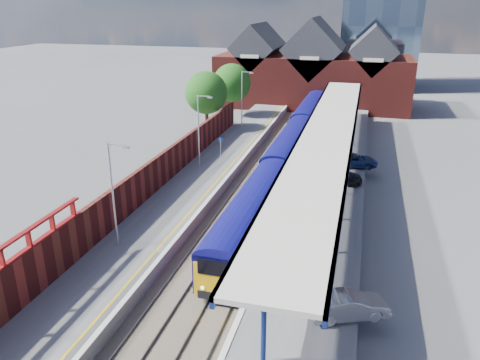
# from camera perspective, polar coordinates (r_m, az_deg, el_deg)

# --- Properties ---
(ground) EXTENTS (240.00, 240.00, 0.00)m
(ground) POSITION_cam_1_polar(r_m,az_deg,el_deg) (51.45, 4.97, 2.79)
(ground) COLOR #5B5B5E
(ground) RESTS_ON ground
(ballast_bed) EXTENTS (6.00, 76.00, 0.06)m
(ballast_bed) POSITION_cam_1_polar(r_m,az_deg,el_deg) (42.22, 2.54, -1.26)
(ballast_bed) COLOR #473D33
(ballast_bed) RESTS_ON ground
(rails) EXTENTS (4.51, 76.00, 0.14)m
(rails) POSITION_cam_1_polar(r_m,az_deg,el_deg) (42.19, 2.54, -1.15)
(rails) COLOR slate
(rails) RESTS_ON ground
(left_platform) EXTENTS (5.00, 76.00, 1.00)m
(left_platform) POSITION_cam_1_polar(r_m,az_deg,el_deg) (43.46, -4.55, 0.02)
(left_platform) COLOR #565659
(left_platform) RESTS_ON ground
(right_platform) EXTENTS (6.00, 76.00, 1.00)m
(right_platform) POSITION_cam_1_polar(r_m,az_deg,el_deg) (41.28, 10.70, -1.45)
(right_platform) COLOR #565659
(right_platform) RESTS_ON ground
(coping_left) EXTENTS (0.30, 76.00, 0.05)m
(coping_left) POSITION_cam_1_polar(r_m,az_deg,el_deg) (42.59, -1.58, 0.39)
(coping_left) COLOR silver
(coping_left) RESTS_ON left_platform
(coping_right) EXTENTS (0.30, 76.00, 0.05)m
(coping_right) POSITION_cam_1_polar(r_m,az_deg,el_deg) (41.35, 6.82, -0.41)
(coping_right) COLOR silver
(coping_right) RESTS_ON right_platform
(yellow_line) EXTENTS (0.14, 76.00, 0.01)m
(yellow_line) POSITION_cam_1_polar(r_m,az_deg,el_deg) (42.76, -2.35, 0.44)
(yellow_line) COLOR yellow
(yellow_line) RESTS_ON left_platform
(train) EXTENTS (3.03, 65.94, 3.45)m
(train) POSITION_cam_1_polar(r_m,az_deg,el_deg) (55.70, 7.54, 6.38)
(train) COLOR #0F0E63
(train) RESTS_ON ground
(canopy) EXTENTS (4.50, 52.00, 4.48)m
(canopy) POSITION_cam_1_polar(r_m,az_deg,el_deg) (41.65, 10.66, 5.66)
(canopy) COLOR navy
(canopy) RESTS_ON right_platform
(lamp_post_b) EXTENTS (1.48, 0.18, 7.00)m
(lamp_post_b) POSITION_cam_1_polar(r_m,az_deg,el_deg) (30.35, -15.08, -1.05)
(lamp_post_b) COLOR #A5A8AA
(lamp_post_b) RESTS_ON left_platform
(lamp_post_c) EXTENTS (1.48, 0.18, 7.00)m
(lamp_post_c) POSITION_cam_1_polar(r_m,az_deg,el_deg) (44.17, -4.92, 6.48)
(lamp_post_c) COLOR #A5A8AA
(lamp_post_c) RESTS_ON left_platform
(lamp_post_d) EXTENTS (1.48, 0.18, 7.00)m
(lamp_post_d) POSITION_cam_1_polar(r_m,az_deg,el_deg) (59.10, 0.36, 10.26)
(lamp_post_d) COLOR #A5A8AA
(lamp_post_d) RESTS_ON left_platform
(platform_sign) EXTENTS (0.55, 0.08, 2.50)m
(platform_sign) POSITION_cam_1_polar(r_m,az_deg,el_deg) (46.19, -2.40, 4.22)
(platform_sign) COLOR #A5A8AA
(platform_sign) RESTS_ON left_platform
(brick_wall) EXTENTS (0.35, 50.00, 3.86)m
(brick_wall) POSITION_cam_1_polar(r_m,az_deg,el_deg) (38.19, -11.52, -0.24)
(brick_wall) COLOR maroon
(brick_wall) RESTS_ON left_platform
(station_building) EXTENTS (30.00, 12.12, 13.78)m
(station_building) POSITION_cam_1_polar(r_m,az_deg,el_deg) (77.36, 8.91, 12.91)
(station_building) COLOR maroon
(station_building) RESTS_ON ground
(tree_near) EXTENTS (5.20, 5.20, 8.10)m
(tree_near) POSITION_cam_1_polar(r_m,az_deg,el_deg) (58.20, -4.03, 10.40)
(tree_near) COLOR #382314
(tree_near) RESTS_ON ground
(tree_far) EXTENTS (5.20, 5.20, 8.10)m
(tree_far) POSITION_cam_1_polar(r_m,az_deg,el_deg) (65.42, -0.89, 11.62)
(tree_far) COLOR #382314
(tree_far) RESTS_ON ground
(parked_car_silver) EXTENTS (4.27, 2.94, 1.33)m
(parked_car_silver) POSITION_cam_1_polar(r_m,az_deg,el_deg) (24.99, 13.16, -14.67)
(parked_car_silver) COLOR #98989C
(parked_car_silver) RESTS_ON right_platform
(parked_car_dark) EXTENTS (4.97, 2.75, 1.36)m
(parked_car_dark) POSITION_cam_1_polar(r_m,az_deg,el_deg) (42.19, 11.59, 0.70)
(parked_car_dark) COLOR black
(parked_car_dark) RESTS_ON right_platform
(parked_car_blue) EXTENTS (4.84, 2.82, 1.27)m
(parked_car_blue) POSITION_cam_1_polar(r_m,az_deg,el_deg) (46.44, 13.72, 2.35)
(parked_car_blue) COLOR navy
(parked_car_blue) RESTS_ON right_platform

